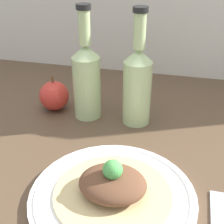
# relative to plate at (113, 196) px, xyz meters

# --- Properties ---
(ground_plane) EXTENTS (1.80, 1.10, 0.04)m
(ground_plane) POSITION_rel_plate_xyz_m (-0.04, 0.08, -0.03)
(ground_plane) COLOR brown
(plate) EXTENTS (0.29, 0.29, 0.02)m
(plate) POSITION_rel_plate_xyz_m (0.00, 0.00, 0.00)
(plate) COLOR white
(plate) RESTS_ON ground_plane
(plated_food) EXTENTS (0.21, 0.21, 0.07)m
(plated_food) POSITION_rel_plate_xyz_m (0.00, 0.00, 0.03)
(plated_food) COLOR #D6BC7F
(plated_food) RESTS_ON plate
(cider_bottle_left) EXTENTS (0.07, 0.07, 0.28)m
(cider_bottle_left) POSITION_rel_plate_xyz_m (-0.13, 0.28, 0.10)
(cider_bottle_left) COLOR #B7D18E
(cider_bottle_left) RESTS_ON ground_plane
(cider_bottle_right) EXTENTS (0.07, 0.07, 0.28)m
(cider_bottle_right) POSITION_rel_plate_xyz_m (-0.01, 0.28, 0.10)
(cider_bottle_right) COLOR #B7D18E
(cider_bottle_right) RESTS_ON ground_plane
(apple) EXTENTS (0.08, 0.08, 0.09)m
(apple) POSITION_rel_plate_xyz_m (-0.23, 0.29, 0.03)
(apple) COLOR red
(apple) RESTS_ON ground_plane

